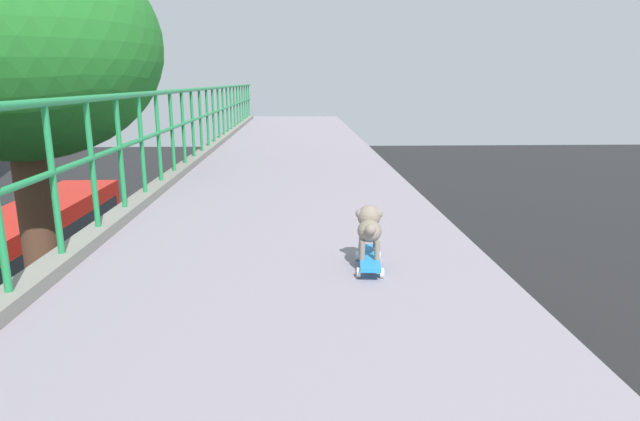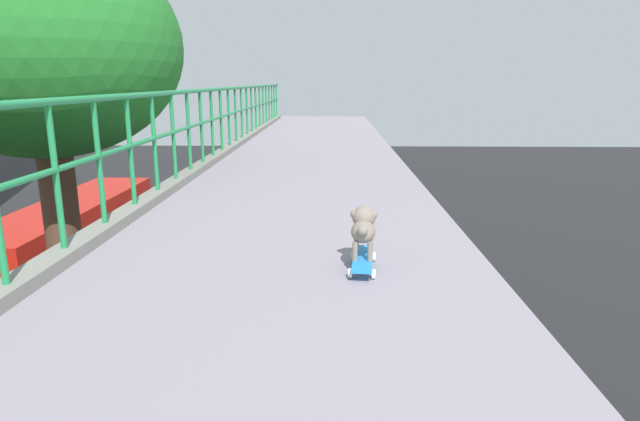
{
  "view_description": "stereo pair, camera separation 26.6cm",
  "coord_description": "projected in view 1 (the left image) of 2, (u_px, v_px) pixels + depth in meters",
  "views": [
    {
      "loc": [
        1.39,
        -1.15,
        7.3
      ],
      "look_at": [
        1.55,
        2.96,
        6.3
      ],
      "focal_mm": 29.98,
      "sensor_mm": 36.0,
      "label": 1
    },
    {
      "loc": [
        1.65,
        -1.15,
        7.3
      ],
      "look_at": [
        1.55,
        2.96,
        6.3
      ],
      "focal_mm": 29.98,
      "sensor_mm": 36.0,
      "label": 2
    }
  ],
  "objects": [
    {
      "name": "city_bus",
      "position": [
        39.0,
        246.0,
        18.21
      ],
      "size": [
        2.48,
        10.15,
        3.16
      ],
      "color": "red",
      "rests_on": "ground"
    },
    {
      "name": "toy_skateboard",
      "position": [
        369.0,
        259.0,
        3.62
      ],
      "size": [
        0.21,
        0.54,
        0.09
      ],
      "color": "#2384DC",
      "rests_on": "overpass_deck"
    },
    {
      "name": "roadside_tree_mid",
      "position": [
        17.0,
        59.0,
        6.97
      ],
      "size": [
        3.72,
        3.72,
        9.23
      ],
      "color": "brown",
      "rests_on": "ground"
    },
    {
      "name": "small_dog",
      "position": [
        369.0,
        225.0,
        3.62
      ],
      "size": [
        0.19,
        0.38,
        0.33
      ],
      "color": "gray",
      "rests_on": "toy_skateboard"
    }
  ]
}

